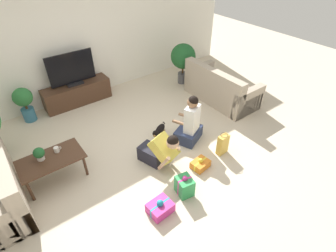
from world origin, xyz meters
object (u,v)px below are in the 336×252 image
object	(u,v)px
tv	(72,71)
gift_bag_a	(223,144)
person_kneeling	(160,150)
gift_box_c	(184,186)
sofa_right	(220,88)
gift_box_b	(160,207)
tabletop_plant	(39,154)
mug	(57,150)
potted_plant_corner_right	(183,58)
potted_plant_back_left	(24,101)
gift_box_a	(200,164)
tv_console	(77,94)
dog	(159,131)
person_sitting	(190,124)
coffee_table	(51,161)

from	to	relation	value
tv	gift_bag_a	distance (m)	3.61
person_kneeling	gift_box_c	xyz separation A→B (m)	(-0.06, -0.72, -0.18)
gift_box_c	tv	bearing A→B (deg)	94.76
sofa_right	gift_box_b	distance (m)	3.41
gift_bag_a	tabletop_plant	distance (m)	3.05
mug	potted_plant_corner_right	bearing A→B (deg)	19.13
gift_box_c	potted_plant_back_left	bearing A→B (deg)	111.88
potted_plant_corner_right	gift_box_a	world-z (taller)	potted_plant_corner_right
person_kneeling	mug	xyz separation A→B (m)	(-1.41, 0.87, 0.16)
gift_box_a	tv_console	bearing A→B (deg)	104.85
mug	tabletop_plant	bearing A→B (deg)	-173.76
gift_bag_a	mug	xyz separation A→B (m)	(-2.50, 1.30, 0.29)
person_kneeling	gift_bag_a	size ratio (longest dim) A/B	1.88
potted_plant_corner_right	potted_plant_back_left	xyz separation A→B (m)	(-3.71, 0.64, -0.23)
dog	gift_bag_a	world-z (taller)	gift_bag_a
person_sitting	potted_plant_corner_right	bearing A→B (deg)	-150.72
person_sitting	gift_box_c	distance (m)	1.33
tv_console	gift_bag_a	world-z (taller)	tv_console
dog	potted_plant_corner_right	bearing A→B (deg)	99.74
potted_plant_corner_right	gift_box_c	size ratio (longest dim) A/B	2.82
gift_box_a	gift_box_c	distance (m)	0.64
potted_plant_back_left	person_sitting	distance (m)	3.44
person_sitting	tabletop_plant	world-z (taller)	person_sitting
coffee_table	gift_bag_a	xyz separation A→B (m)	(2.64, -1.20, -0.20)
tabletop_plant	gift_box_a	bearing A→B (deg)	-30.80
dog	gift_box_c	world-z (taller)	gift_box_c
coffee_table	person_sitting	bearing A→B (deg)	-12.81
person_sitting	tv_console	bearing A→B (deg)	-89.68
gift_box_a	gift_bag_a	xyz separation A→B (m)	(0.57, 0.04, 0.13)
potted_plant_corner_right	person_kneeling	bearing A→B (deg)	-136.46
coffee_table	person_kneeling	distance (m)	1.74
tv	dog	xyz separation A→B (m)	(0.76, -2.22, -0.63)
potted_plant_corner_right	dog	xyz separation A→B (m)	(-1.85, -1.53, -0.51)
sofa_right	gift_box_c	xyz separation A→B (m)	(-2.45, -1.64, -0.15)
tv_console	gift_box_c	world-z (taller)	tv_console
potted_plant_corner_right	mug	bearing A→B (deg)	-160.87
tv_console	person_sitting	distance (m)	2.87
gift_bag_a	mug	bearing A→B (deg)	152.57
tv	person_sitting	distance (m)	2.90
coffee_table	gift_box_b	distance (m)	1.86
dog	gift_box_a	world-z (taller)	dog
potted_plant_back_left	coffee_table	bearing A→B (deg)	-92.57
person_sitting	dog	distance (m)	0.61
coffee_table	mug	world-z (taller)	mug
coffee_table	tv_console	bearing A→B (deg)	59.71
tv_console	potted_plant_corner_right	bearing A→B (deg)	-14.75
gift_box_c	tabletop_plant	world-z (taller)	tabletop_plant
mug	tv	bearing A→B (deg)	61.59
dog	gift_box_b	bearing A→B (deg)	-64.89
potted_plant_back_left	mug	bearing A→B (deg)	-88.48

